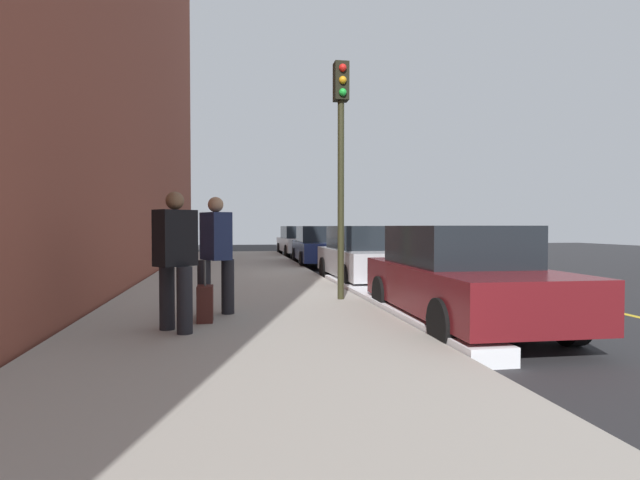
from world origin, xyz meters
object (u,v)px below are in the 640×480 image
pedestrian_black_coat (175,257)px  traffic_light_pole (341,140)px  pedestrian_navy_coat (216,252)px  parked_car_white (300,241)px  parked_car_maroon (460,276)px  pedestrian_tan_coat (227,236)px  parked_car_navy (321,246)px  rolling_suitcase (205,304)px  parked_car_silver (366,255)px

pedestrian_black_coat → traffic_light_pole: size_ratio=0.41×
pedestrian_navy_coat → parked_car_white: bearing=168.2°
parked_car_maroon → pedestrian_black_coat: (0.44, -4.10, 0.35)m
pedestrian_tan_coat → parked_car_white: bearing=91.6°
parked_car_navy → pedestrian_tan_coat: 7.21m
pedestrian_navy_coat → rolling_suitcase: (0.53, -0.14, -0.70)m
parked_car_navy → traffic_light_pole: size_ratio=1.10×
traffic_light_pole → parked_car_navy: bearing=172.1°
parked_car_maroon → rolling_suitcase: size_ratio=5.04×
parked_car_maroon → pedestrian_navy_coat: (-0.71, -3.62, 0.35)m
parked_car_white → parked_car_navy: 6.38m
pedestrian_tan_coat → pedestrian_navy_coat: bearing=-0.2°
parked_car_navy → pedestrian_tan_coat: bearing=-150.7°
parked_car_maroon → parked_car_white: bearing=180.0°
parked_car_navy → rolling_suitcase: 12.11m
parked_car_white → parked_car_silver: (12.56, 0.04, -0.00)m
parked_car_white → traffic_light_pole: (16.05, -1.40, 2.34)m
pedestrian_tan_coat → parked_car_silver: bearing=16.2°
pedestrian_black_coat → pedestrian_tan_coat: bearing=178.4°
pedestrian_black_coat → rolling_suitcase: (-0.62, 0.34, -0.70)m
parked_car_white → pedestrian_tan_coat: (0.10, -3.58, 0.26)m
pedestrian_tan_coat → rolling_suitcase: pedestrian_tan_coat is taller
parked_car_navy → pedestrian_tan_coat: (-6.29, -3.53, 0.26)m
parked_car_white → parked_car_maroon: size_ratio=1.03×
pedestrian_navy_coat → pedestrian_black_coat: size_ratio=1.00×
rolling_suitcase → pedestrian_navy_coat: bearing=165.2°
parked_car_silver → traffic_light_pole: size_ratio=0.98×
pedestrian_tan_coat → rolling_suitcase: bearing=-0.6°
parked_car_navy → pedestrian_navy_coat: 11.57m
parked_car_silver → pedestrian_black_coat: pedestrian_black_coat is taller
parked_car_white → pedestrian_black_coat: (18.52, -4.11, 0.35)m
pedestrian_black_coat → parked_car_maroon: bearing=96.1°
parked_car_white → pedestrian_black_coat: bearing=-12.5°
pedestrian_black_coat → pedestrian_navy_coat: bearing=157.4°
pedestrian_tan_coat → rolling_suitcase: (17.81, -0.18, -0.61)m
parked_car_maroon → pedestrian_black_coat: bearing=-83.9°
parked_car_navy → traffic_light_pole: traffic_light_pole is taller
parked_car_white → parked_car_silver: bearing=0.2°
parked_car_navy → traffic_light_pole: (9.67, -1.34, 2.34)m
parked_car_white → rolling_suitcase: parked_car_white is taller
parked_car_navy → parked_car_maroon: 11.71m
parked_car_silver → traffic_light_pole: 4.44m
traffic_light_pole → rolling_suitcase: 4.04m
parked_car_white → parked_car_maroon: (18.09, -0.00, -0.00)m
pedestrian_navy_coat → traffic_light_pole: size_ratio=0.41×
parked_car_maroon → traffic_light_pole: size_ratio=1.01×
parked_car_maroon → traffic_light_pole: traffic_light_pole is taller
parked_car_navy → parked_car_silver: bearing=0.9°
pedestrian_navy_coat → pedestrian_black_coat: bearing=-22.6°
parked_car_white → parked_car_navy: bearing=-0.5°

